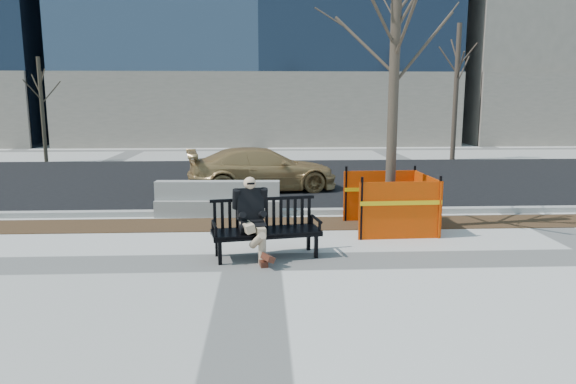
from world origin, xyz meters
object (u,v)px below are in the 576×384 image
at_px(sedan, 263,190).
at_px(jersey_barrier_left, 218,215).
at_px(bench, 266,257).
at_px(seated_man, 252,257).
at_px(tree_fence, 389,229).

distance_m(sedan, jersey_barrier_left, 3.39).
relative_size(bench, sedan, 0.43).
xyz_separation_m(bench, seated_man, (-0.25, 0.00, 0.00)).
distance_m(tree_fence, sedan, 5.36).
xyz_separation_m(tree_fence, sedan, (-2.60, 4.68, 0.00)).
relative_size(tree_fence, sedan, 1.41).
xyz_separation_m(tree_fence, jersey_barrier_left, (-3.62, 1.46, 0.00)).
bearing_deg(sedan, jersey_barrier_left, 152.89).
bearing_deg(bench, jersey_barrier_left, 97.90).
bearing_deg(tree_fence, sedan, 119.07).
bearing_deg(jersey_barrier_left, bench, -68.95).
distance_m(bench, seated_man, 0.25).
height_order(bench, sedan, sedan).
height_order(tree_fence, sedan, tree_fence).
height_order(bench, tree_fence, tree_fence).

